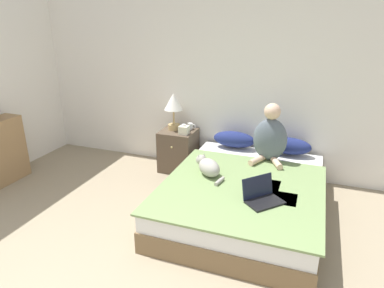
% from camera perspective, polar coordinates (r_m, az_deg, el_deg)
% --- Properties ---
extents(wall_back, '(6.12, 0.05, 2.55)m').
position_cam_1_polar(wall_back, '(4.59, 3.90, 11.20)').
color(wall_back, white).
rests_on(wall_back, ground_plane).
extents(bed, '(1.59, 2.06, 0.41)m').
position_cam_1_polar(bed, '(3.76, 8.74, -8.60)').
color(bed, brown).
rests_on(bed, ground_plane).
extents(pillow_near, '(0.55, 0.24, 0.21)m').
position_cam_1_polar(pillow_near, '(4.49, 7.01, 0.79)').
color(pillow_near, navy).
rests_on(pillow_near, bed).
extents(pillow_far, '(0.55, 0.24, 0.21)m').
position_cam_1_polar(pillow_far, '(4.40, 15.81, -0.30)').
color(pillow_far, navy).
rests_on(pillow_far, bed).
extents(person_sitting, '(0.40, 0.38, 0.69)m').
position_cam_1_polar(person_sitting, '(4.09, 12.90, 1.12)').
color(person_sitting, slate).
rests_on(person_sitting, bed).
extents(cat_tabby, '(0.38, 0.39, 0.19)m').
position_cam_1_polar(cat_tabby, '(3.68, 2.73, -3.79)').
color(cat_tabby, '#A8A399').
rests_on(cat_tabby, bed).
extents(laptop_open, '(0.41, 0.42, 0.22)m').
position_cam_1_polar(laptop_open, '(3.25, 11.64, -8.59)').
color(laptop_open, black).
rests_on(laptop_open, bed).
extents(nightstand, '(0.46, 0.46, 0.57)m').
position_cam_1_polar(nightstand, '(4.72, -2.27, -1.03)').
color(nightstand, brown).
rests_on(nightstand, ground_plane).
extents(table_lamp, '(0.25, 0.25, 0.50)m').
position_cam_1_polar(table_lamp, '(4.58, -3.10, 6.55)').
color(table_lamp, tan).
rests_on(table_lamp, nightstand).
extents(tissue_box, '(0.12, 0.12, 0.14)m').
position_cam_1_polar(tissue_box, '(4.47, -1.34, 2.39)').
color(tissue_box, beige).
rests_on(tissue_box, nightstand).
extents(coffee_mug, '(0.13, 0.08, 0.09)m').
position_cam_1_polar(coffee_mug, '(4.66, -0.32, 2.97)').
color(coffee_mug, white).
rests_on(coffee_mug, nightstand).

